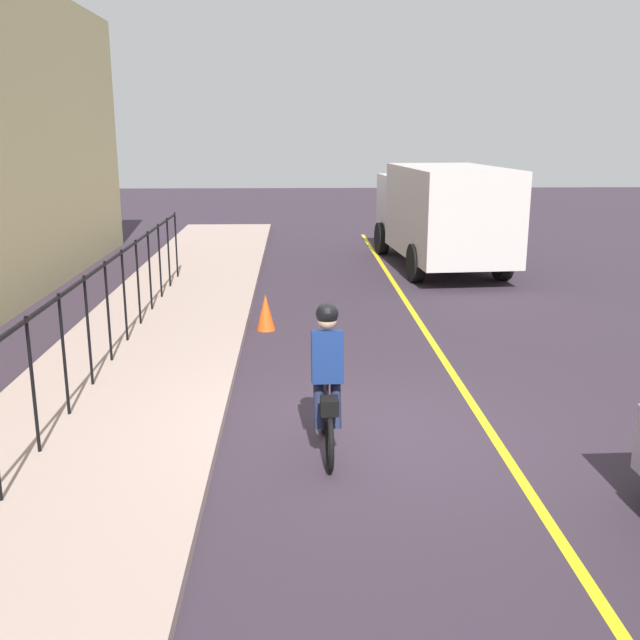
{
  "coord_description": "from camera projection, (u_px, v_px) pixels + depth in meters",
  "views": [
    {
      "loc": [
        -8.57,
        0.85,
        3.72
      ],
      "look_at": [
        1.88,
        0.5,
        1.0
      ],
      "focal_mm": 41.27,
      "sensor_mm": 36.0,
      "label": 1
    }
  ],
  "objects": [
    {
      "name": "cyclist_lead",
      "position": [
        327.0,
        380.0,
        8.48
      ],
      "size": [
        1.71,
        0.37,
        1.83
      ],
      "rotation": [
        0.0,
        0.0,
        0.02
      ],
      "color": "black",
      "rests_on": "ground"
    },
    {
      "name": "box_truck_background",
      "position": [
        441.0,
        212.0,
        19.97
      ],
      "size": [
        6.88,
        2.97,
        2.78
      ],
      "rotation": [
        0.0,
        0.0,
        0.08
      ],
      "color": "#BDB4B0",
      "rests_on": "ground"
    },
    {
      "name": "sidewalk",
      "position": [
        92.0,
        432.0,
        9.13
      ],
      "size": [
        40.0,
        3.2,
        0.15
      ],
      "primitive_type": "cube",
      "color": "#A58D84",
      "rests_on": "ground"
    },
    {
      "name": "ground_plane",
      "position": [
        365.0,
        434.0,
        9.26
      ],
      "size": [
        80.0,
        80.0,
        0.0
      ],
      "primitive_type": "plane",
      "color": "#322732"
    },
    {
      "name": "iron_fence",
      "position": [
        75.0,
        320.0,
        9.78
      ],
      "size": [
        17.18,
        0.04,
        1.6
      ],
      "color": "black",
      "rests_on": "sidewalk"
    },
    {
      "name": "lane_line_centre",
      "position": [
        491.0,
        432.0,
        9.31
      ],
      "size": [
        36.0,
        0.12,
        0.01
      ],
      "primitive_type": "cube",
      "color": "yellow",
      "rests_on": "ground"
    },
    {
      "name": "traffic_cone_near",
      "position": [
        266.0,
        312.0,
        13.97
      ],
      "size": [
        0.36,
        0.36,
        0.69
      ],
      "primitive_type": "cone",
      "color": "#E94D15",
      "rests_on": "ground"
    }
  ]
}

